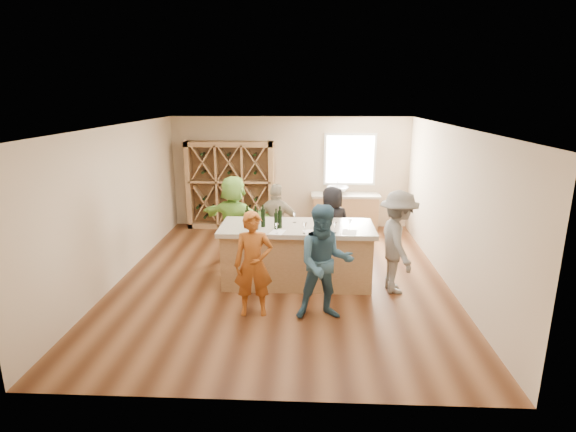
{
  "coord_description": "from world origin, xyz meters",
  "views": [
    {
      "loc": [
        0.47,
        -7.81,
        3.34
      ],
      "look_at": [
        0.1,
        0.2,
        1.15
      ],
      "focal_mm": 28.0,
      "sensor_mm": 36.0,
      "label": 1
    }
  ],
  "objects_px": {
    "wine_bottle_d": "(276,221)",
    "person_server": "(398,242)",
    "wine_bottle_e": "(280,219)",
    "wine_bottle_a": "(247,219)",
    "wine_bottle_b": "(256,220)",
    "person_far_right": "(332,226)",
    "person_near_left": "(254,264)",
    "sink": "(338,190)",
    "wine_rack": "(231,185)",
    "person_far_mid": "(277,225)",
    "person_near_right": "(325,263)",
    "wine_bottle_c": "(263,218)",
    "tasting_counter_base": "(297,256)",
    "person_far_left": "(234,219)"
  },
  "relations": [
    {
      "from": "wine_bottle_c",
      "to": "wine_bottle_d",
      "type": "relative_size",
      "value": 1.11
    },
    {
      "from": "wine_bottle_d",
      "to": "wine_bottle_e",
      "type": "relative_size",
      "value": 0.92
    },
    {
      "from": "wine_bottle_e",
      "to": "person_far_right",
      "type": "distance_m",
      "value": 1.57
    },
    {
      "from": "tasting_counter_base",
      "to": "person_far_right",
      "type": "height_order",
      "value": "person_far_right"
    },
    {
      "from": "person_near_right",
      "to": "person_near_left",
      "type": "bearing_deg",
      "value": 169.41
    },
    {
      "from": "wine_bottle_a",
      "to": "person_far_mid",
      "type": "relative_size",
      "value": 0.19
    },
    {
      "from": "wine_rack",
      "to": "person_far_mid",
      "type": "distance_m",
      "value": 2.88
    },
    {
      "from": "sink",
      "to": "wine_bottle_e",
      "type": "bearing_deg",
      "value": -108.94
    },
    {
      "from": "wine_bottle_a",
      "to": "wine_bottle_b",
      "type": "height_order",
      "value": "wine_bottle_b"
    },
    {
      "from": "wine_rack",
      "to": "wine_bottle_e",
      "type": "relative_size",
      "value": 7.07
    },
    {
      "from": "sink",
      "to": "person_server",
      "type": "xyz_separation_m",
      "value": [
        0.8,
        -3.67,
        -0.12
      ]
    },
    {
      "from": "wine_bottle_e",
      "to": "person_server",
      "type": "xyz_separation_m",
      "value": [
        2.02,
        -0.13,
        -0.34
      ]
    },
    {
      "from": "wine_bottle_c",
      "to": "wine_rack",
      "type": "bearing_deg",
      "value": 108.47
    },
    {
      "from": "person_near_left",
      "to": "sink",
      "type": "bearing_deg",
      "value": 66.68
    },
    {
      "from": "person_near_right",
      "to": "person_far_right",
      "type": "distance_m",
      "value": 2.34
    },
    {
      "from": "wine_bottle_d",
      "to": "person_server",
      "type": "height_order",
      "value": "person_server"
    },
    {
      "from": "wine_bottle_e",
      "to": "wine_bottle_d",
      "type": "bearing_deg",
      "value": -129.78
    },
    {
      "from": "wine_bottle_b",
      "to": "person_server",
      "type": "bearing_deg",
      "value": -0.65
    },
    {
      "from": "wine_bottle_d",
      "to": "person_server",
      "type": "xyz_separation_m",
      "value": [
        2.08,
        -0.06,
        -0.33
      ]
    },
    {
      "from": "wine_bottle_b",
      "to": "tasting_counter_base",
      "type": "bearing_deg",
      "value": 20.09
    },
    {
      "from": "wine_bottle_d",
      "to": "person_far_left",
      "type": "bearing_deg",
      "value": 127.12
    },
    {
      "from": "wine_rack",
      "to": "wine_bottle_d",
      "type": "relative_size",
      "value": 7.71
    },
    {
      "from": "sink",
      "to": "wine_bottle_a",
      "type": "relative_size",
      "value": 1.73
    },
    {
      "from": "wine_rack",
      "to": "person_far_mid",
      "type": "bearing_deg",
      "value": -61.77
    },
    {
      "from": "wine_rack",
      "to": "wine_bottle_e",
      "type": "bearing_deg",
      "value": -67.63
    },
    {
      "from": "person_far_mid",
      "to": "tasting_counter_base",
      "type": "bearing_deg",
      "value": 124.25
    },
    {
      "from": "person_far_right",
      "to": "person_near_right",
      "type": "bearing_deg",
      "value": 65.66
    },
    {
      "from": "wine_bottle_a",
      "to": "person_far_right",
      "type": "relative_size",
      "value": 0.2
    },
    {
      "from": "person_far_right",
      "to": "wine_bottle_a",
      "type": "bearing_deg",
      "value": 18.22
    },
    {
      "from": "wine_bottle_a",
      "to": "wine_bottle_c",
      "type": "height_order",
      "value": "wine_bottle_c"
    },
    {
      "from": "wine_bottle_e",
      "to": "wine_rack",
      "type": "bearing_deg",
      "value": 112.37
    },
    {
      "from": "wine_bottle_d",
      "to": "person_far_right",
      "type": "xyz_separation_m",
      "value": [
        1.03,
        1.23,
        -0.43
      ]
    },
    {
      "from": "wine_bottle_e",
      "to": "person_near_left",
      "type": "relative_size",
      "value": 0.19
    },
    {
      "from": "wine_bottle_e",
      "to": "person_far_right",
      "type": "bearing_deg",
      "value": 50.29
    },
    {
      "from": "wine_bottle_b",
      "to": "person_server",
      "type": "relative_size",
      "value": 0.19
    },
    {
      "from": "tasting_counter_base",
      "to": "person_far_right",
      "type": "distance_m",
      "value": 1.24
    },
    {
      "from": "wine_bottle_a",
      "to": "wine_bottle_e",
      "type": "bearing_deg",
      "value": 0.25
    },
    {
      "from": "wine_rack",
      "to": "sink",
      "type": "height_order",
      "value": "wine_rack"
    },
    {
      "from": "sink",
      "to": "wine_bottle_e",
      "type": "xyz_separation_m",
      "value": [
        -1.21,
        -3.54,
        0.22
      ]
    },
    {
      "from": "wine_bottle_a",
      "to": "wine_bottle_c",
      "type": "xyz_separation_m",
      "value": [
        0.27,
        0.06,
        0.0
      ]
    },
    {
      "from": "person_server",
      "to": "wine_bottle_e",
      "type": "bearing_deg",
      "value": 81.04
    },
    {
      "from": "wine_bottle_d",
      "to": "person_near_left",
      "type": "height_order",
      "value": "person_near_left"
    },
    {
      "from": "person_far_mid",
      "to": "person_far_left",
      "type": "bearing_deg",
      "value": 4.37
    },
    {
      "from": "tasting_counter_base",
      "to": "person_server",
      "type": "height_order",
      "value": "person_server"
    },
    {
      "from": "wine_bottle_c",
      "to": "person_far_right",
      "type": "height_order",
      "value": "person_far_right"
    },
    {
      "from": "tasting_counter_base",
      "to": "person_far_left",
      "type": "xyz_separation_m",
      "value": [
        -1.29,
        1.01,
        0.39
      ]
    },
    {
      "from": "wine_rack",
      "to": "person_near_left",
      "type": "bearing_deg",
      "value": -76.26
    },
    {
      "from": "tasting_counter_base",
      "to": "wine_rack",
      "type": "bearing_deg",
      "value": 117.24
    },
    {
      "from": "person_server",
      "to": "person_far_mid",
      "type": "relative_size",
      "value": 1.09
    },
    {
      "from": "wine_bottle_a",
      "to": "wine_bottle_d",
      "type": "xyz_separation_m",
      "value": [
        0.51,
        -0.07,
        -0.01
      ]
    }
  ]
}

